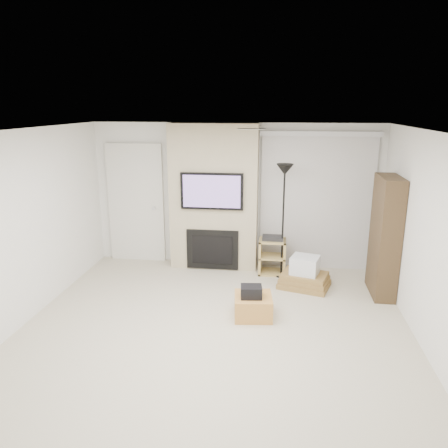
# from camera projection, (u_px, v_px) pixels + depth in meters

# --- Properties ---
(floor) EXTENTS (5.00, 5.50, 0.00)m
(floor) POSITION_uv_depth(u_px,v_px,m) (211.00, 340.00, 5.35)
(floor) COLOR beige
(floor) RESTS_ON ground
(ceiling) EXTENTS (5.00, 5.50, 0.00)m
(ceiling) POSITION_uv_depth(u_px,v_px,m) (210.00, 132.00, 4.70)
(ceiling) COLOR white
(ceiling) RESTS_ON wall_back
(wall_back) EXTENTS (5.00, 0.00, 2.50)m
(wall_back) POSITION_uv_depth(u_px,v_px,m) (235.00, 195.00, 7.66)
(wall_back) COLOR white
(wall_back) RESTS_ON ground
(wall_front) EXTENTS (5.00, 0.00, 2.50)m
(wall_front) POSITION_uv_depth(u_px,v_px,m) (131.00, 394.00, 2.39)
(wall_front) COLOR white
(wall_front) RESTS_ON ground
(wall_left) EXTENTS (0.00, 5.50, 2.50)m
(wall_left) POSITION_uv_depth(u_px,v_px,m) (9.00, 235.00, 5.34)
(wall_left) COLOR white
(wall_left) RESTS_ON ground
(wall_right) EXTENTS (0.00, 5.50, 2.50)m
(wall_right) POSITION_uv_depth(u_px,v_px,m) (439.00, 252.00, 4.71)
(wall_right) COLOR white
(wall_right) RESTS_ON ground
(hvac_vent) EXTENTS (0.35, 0.18, 0.01)m
(hvac_vent) POSITION_uv_depth(u_px,v_px,m) (252.00, 129.00, 5.41)
(hvac_vent) COLOR silver
(hvac_vent) RESTS_ON ceiling
(ottoman) EXTENTS (0.55, 0.55, 0.30)m
(ottoman) POSITION_uv_depth(u_px,v_px,m) (253.00, 306.00, 5.91)
(ottoman) COLOR #C2863F
(ottoman) RESTS_ON floor
(black_bag) EXTENTS (0.30, 0.25, 0.16)m
(black_bag) POSITION_uv_depth(u_px,v_px,m) (251.00, 292.00, 5.81)
(black_bag) COLOR black
(black_bag) RESTS_ON ottoman
(fireplace_wall) EXTENTS (1.50, 0.47, 2.50)m
(fireplace_wall) POSITION_uv_depth(u_px,v_px,m) (214.00, 198.00, 7.50)
(fireplace_wall) COLOR tan
(fireplace_wall) RESTS_ON floor
(entry_door) EXTENTS (1.02, 0.11, 2.14)m
(entry_door) POSITION_uv_depth(u_px,v_px,m) (136.00, 204.00, 7.90)
(entry_door) COLOR silver
(entry_door) RESTS_ON floor
(vertical_blinds) EXTENTS (1.98, 0.10, 2.37)m
(vertical_blinds) POSITION_uv_depth(u_px,v_px,m) (317.00, 197.00, 7.43)
(vertical_blinds) COLOR silver
(vertical_blinds) RESTS_ON floor
(floor_lamp) EXTENTS (0.28, 0.28, 1.88)m
(floor_lamp) POSITION_uv_depth(u_px,v_px,m) (284.00, 189.00, 7.00)
(floor_lamp) COLOR black
(floor_lamp) RESTS_ON floor
(av_stand) EXTENTS (0.45, 0.38, 0.66)m
(av_stand) POSITION_uv_depth(u_px,v_px,m) (272.00, 254.00, 7.39)
(av_stand) COLOR tan
(av_stand) RESTS_ON floor
(box_stack) EXTENTS (0.88, 0.76, 0.50)m
(box_stack) POSITION_uv_depth(u_px,v_px,m) (304.00, 275.00, 6.87)
(box_stack) COLOR olive
(box_stack) RESTS_ON floor
(bookshelf) EXTENTS (0.30, 0.80, 1.80)m
(bookshelf) POSITION_uv_depth(u_px,v_px,m) (385.00, 237.00, 6.45)
(bookshelf) COLOR #392A19
(bookshelf) RESTS_ON floor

